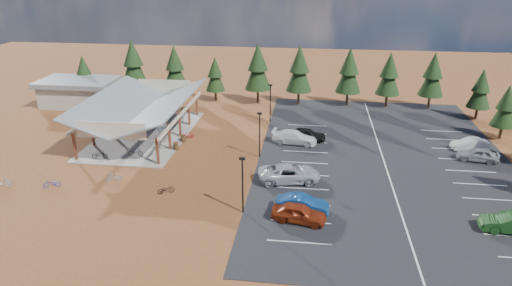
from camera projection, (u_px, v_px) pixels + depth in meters
name	position (u px, v px, depth m)	size (l,w,h in m)	color
ground	(211.00, 162.00, 49.11)	(140.00, 140.00, 0.00)	brown
asphalt_lot	(383.00, 159.00, 49.70)	(27.00, 44.00, 0.04)	black
concrete_pad	(145.00, 135.00, 56.71)	(10.60, 18.60, 0.10)	gray
bike_pavilion	(142.00, 105.00, 55.30)	(11.65, 19.40, 4.97)	#5A2E19
outbuilding	(79.00, 92.00, 67.74)	(11.00, 7.00, 3.90)	#ADA593
lamp_post_0	(243.00, 181.00, 38.21)	(0.50, 0.25, 5.14)	black
lamp_post_1	(260.00, 132.00, 49.26)	(0.50, 0.25, 5.14)	black
lamp_post_2	(270.00, 100.00, 60.31)	(0.50, 0.25, 5.14)	black
trash_bin_0	(176.00, 146.00, 52.08)	(0.60, 0.60, 0.90)	#442D18
trash_bin_1	(183.00, 138.00, 54.43)	(0.60, 0.60, 0.90)	#442D18
pine_0	(84.00, 72.00, 70.25)	(2.92, 2.92, 6.80)	#382314
pine_1	(133.00, 62.00, 70.12)	(3.94, 3.94, 9.17)	#382314
pine_2	(175.00, 67.00, 69.22)	(3.63, 3.63, 8.45)	#382314
pine_3	(215.00, 74.00, 68.98)	(2.94, 2.94, 6.84)	#382314
pine_4	(258.00, 67.00, 67.40)	(3.89, 3.89, 9.07)	#382314
pine_5	(299.00, 69.00, 66.67)	(3.83, 3.83, 8.92)	#382314
pine_6	(349.00, 71.00, 66.36)	(3.71, 3.71, 8.64)	#382314
pine_7	(389.00, 74.00, 65.73)	(3.50, 3.50, 8.15)	#382314
pine_8	(433.00, 75.00, 64.94)	(3.56, 3.56, 8.29)	#382314
pine_12	(506.00, 106.00, 54.09)	(2.88, 2.88, 6.72)	#382314
pine_13	(481.00, 89.00, 60.73)	(3.01, 3.01, 7.02)	#382314
bike_0	(100.00, 155.00, 49.60)	(0.59, 1.69, 0.89)	black
bike_1	(124.00, 132.00, 56.15)	(0.44, 1.57, 0.94)	#95989E
bike_2	(129.00, 124.00, 58.82)	(0.56, 1.62, 0.85)	#152B97
bike_3	(146.00, 118.00, 60.96)	(0.52, 1.85, 1.11)	maroon
bike_4	(136.00, 152.00, 50.24)	(0.58, 1.67, 0.88)	black
bike_5	(158.00, 144.00, 52.24)	(0.47, 1.65, 0.99)	gray
bike_6	(164.00, 128.00, 57.45)	(0.56, 1.62, 0.85)	#1B5398
bike_7	(172.00, 111.00, 63.54)	(0.51, 1.80, 1.08)	maroon
bike_9	(2.00, 182.00, 43.41)	(0.52, 1.85, 1.11)	#9B9EA3
bike_10	(52.00, 184.00, 43.41)	(0.57, 1.63, 0.86)	#202496
bike_12	(166.00, 189.00, 42.34)	(0.55, 1.57, 0.82)	black
bike_13	(114.00, 177.00, 44.73)	(0.43, 1.51, 0.91)	#92969B
bike_15	(188.00, 135.00, 55.32)	(0.44, 1.56, 0.94)	maroon
car_0	(299.00, 213.00, 37.60)	(1.82, 4.52, 1.54)	maroon
car_1	(302.00, 204.00, 39.00)	(1.59, 4.57, 1.51)	navy
car_2	(290.00, 173.00, 44.45)	(2.78, 6.04, 1.68)	#ABAFB3
car_3	(294.00, 137.00, 53.78)	(2.14, 5.27, 1.53)	white
car_4	(307.00, 134.00, 54.60)	(1.82, 4.53, 1.54)	black
car_5	(511.00, 223.00, 36.17)	(1.65, 4.73, 1.56)	#174117
car_8	(477.00, 155.00, 49.06)	(1.72, 4.27, 1.46)	gray
car_9	(470.00, 144.00, 51.95)	(1.45, 4.14, 1.37)	silver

